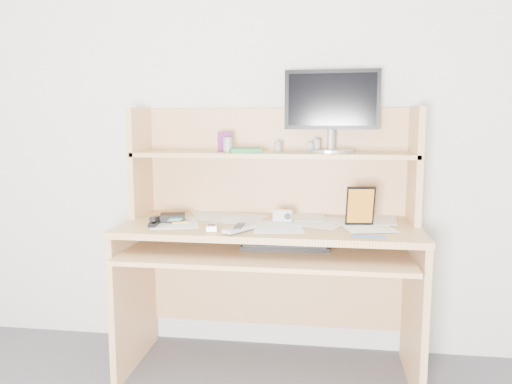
# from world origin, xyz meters

# --- Properties ---
(back_wall) EXTENTS (3.60, 0.04, 2.50)m
(back_wall) POSITION_xyz_m (0.00, 1.80, 1.25)
(back_wall) COLOR silver
(back_wall) RESTS_ON floor
(desk) EXTENTS (1.40, 0.70, 1.30)m
(desk) POSITION_xyz_m (0.00, 1.56, 0.69)
(desk) COLOR tan
(desk) RESTS_ON floor
(paper_clutter) EXTENTS (1.32, 0.54, 0.01)m
(paper_clutter) POSITION_xyz_m (0.00, 1.48, 0.75)
(paper_clutter) COLOR white
(paper_clutter) RESTS_ON desk
(keyboard) EXTENTS (0.41, 0.17, 0.03)m
(keyboard) POSITION_xyz_m (0.09, 1.41, 0.66)
(keyboard) COLOR black
(keyboard) RESTS_ON desk
(tv_remote) EXTENTS (0.13, 0.18, 0.02)m
(tv_remote) POSITION_xyz_m (-0.11, 1.28, 0.76)
(tv_remote) COLOR #A4A39F
(tv_remote) RESTS_ON paper_clutter
(flip_phone) EXTENTS (0.06, 0.09, 0.02)m
(flip_phone) POSITION_xyz_m (-0.23, 1.30, 0.77)
(flip_phone) COLOR silver
(flip_phone) RESTS_ON paper_clutter
(stapler) EXTENTS (0.04, 0.12, 0.04)m
(stapler) POSITION_xyz_m (-0.53, 1.36, 0.77)
(stapler) COLOR black
(stapler) RESTS_ON paper_clutter
(wallet) EXTENTS (0.14, 0.13, 0.03)m
(wallet) POSITION_xyz_m (-0.47, 1.47, 0.77)
(wallet) COLOR black
(wallet) RESTS_ON paper_clutter
(sticky_note_pad) EXTENTS (0.10, 0.10, 0.01)m
(sticky_note_pad) POSITION_xyz_m (-0.43, 1.45, 0.75)
(sticky_note_pad) COLOR yellow
(sticky_note_pad) RESTS_ON desk
(digital_camera) EXTENTS (0.10, 0.05, 0.06)m
(digital_camera) POSITION_xyz_m (0.06, 1.52, 0.78)
(digital_camera) COLOR silver
(digital_camera) RESTS_ON paper_clutter
(game_case) EXTENTS (0.13, 0.03, 0.18)m
(game_case) POSITION_xyz_m (0.42, 1.47, 0.85)
(game_case) COLOR black
(game_case) RESTS_ON paper_clutter
(blue_pen) EXTENTS (0.14, 0.03, 0.01)m
(blue_pen) POSITION_xyz_m (0.44, 1.22, 0.76)
(blue_pen) COLOR #1741AF
(blue_pen) RESTS_ON paper_clutter
(card_box) EXTENTS (0.08, 0.04, 0.10)m
(card_box) POSITION_xyz_m (-0.24, 1.63, 1.13)
(card_box) COLOR #A41915
(card_box) RESTS_ON desk
(shelf_book) EXTENTS (0.20, 0.24, 0.02)m
(shelf_book) POSITION_xyz_m (-0.14, 1.61, 1.09)
(shelf_book) COLOR #358644
(shelf_book) RESTS_ON desk
(chip_stack_a) EXTENTS (0.05, 0.05, 0.05)m
(chip_stack_a) POSITION_xyz_m (0.02, 1.65, 1.11)
(chip_stack_a) COLOR black
(chip_stack_a) RESTS_ON desk
(chip_stack_b) EXTENTS (0.05, 0.05, 0.07)m
(chip_stack_b) POSITION_xyz_m (-0.22, 1.59, 1.12)
(chip_stack_b) COLOR white
(chip_stack_b) RESTS_ON desk
(chip_stack_c) EXTENTS (0.04, 0.04, 0.05)m
(chip_stack_c) POSITION_xyz_m (0.19, 1.65, 1.10)
(chip_stack_c) COLOR black
(chip_stack_c) RESTS_ON desk
(chip_stack_d) EXTENTS (0.05, 0.05, 0.07)m
(chip_stack_d) POSITION_xyz_m (0.22, 1.67, 1.11)
(chip_stack_d) COLOR silver
(chip_stack_d) RESTS_ON desk
(monitor) EXTENTS (0.47, 0.23, 0.40)m
(monitor) POSITION_xyz_m (0.29, 1.67, 1.30)
(monitor) COLOR #B0B0B5
(monitor) RESTS_ON desk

